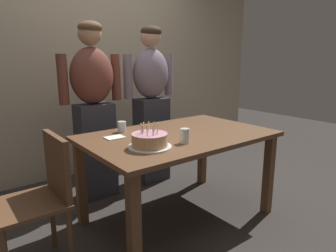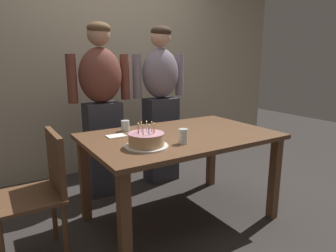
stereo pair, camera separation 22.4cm
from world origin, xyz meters
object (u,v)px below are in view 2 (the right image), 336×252
at_px(water_glass_near, 125,126).
at_px(person_woman_cardigan, 161,102).
at_px(birthday_cake, 146,140).
at_px(water_glass_far, 183,136).
at_px(napkin_stack, 116,136).
at_px(dining_chair, 42,187).
at_px(person_man_bearded, 102,108).

distance_m(water_glass_near, person_woman_cardigan, 0.80).
xyz_separation_m(birthday_cake, water_glass_near, (0.07, 0.51, -0.00)).
height_order(birthday_cake, water_glass_far, birthday_cake).
bearing_deg(birthday_cake, water_glass_near, 82.39).
distance_m(birthday_cake, water_glass_far, 0.27).
height_order(napkin_stack, dining_chair, dining_chair).
relative_size(birthday_cake, water_glass_far, 2.82).
height_order(birthday_cake, napkin_stack, birthday_cake).
relative_size(water_glass_near, person_woman_cardigan, 0.05).
bearing_deg(napkin_stack, water_glass_far, -52.47).
relative_size(water_glass_near, dining_chair, 0.10).
distance_m(person_man_bearded, dining_chair, 1.10).
bearing_deg(dining_chair, napkin_stack, 104.08).
bearing_deg(person_man_bearded, dining_chair, 47.49).
bearing_deg(water_glass_far, birthday_cake, 167.19).
height_order(birthday_cake, dining_chair, birthday_cake).
distance_m(water_glass_far, person_man_bearded, 1.08).
xyz_separation_m(person_man_bearded, person_woman_cardigan, (0.65, 0.00, 0.00)).
relative_size(napkin_stack, person_man_bearded, 0.09).
xyz_separation_m(water_glass_far, person_woman_cardigan, (0.43, 1.05, 0.08)).
distance_m(birthday_cake, water_glass_near, 0.51).
bearing_deg(dining_chair, water_glass_far, 72.67).
xyz_separation_m(birthday_cake, napkin_stack, (-0.07, 0.38, -0.04)).
bearing_deg(birthday_cake, napkin_stack, 100.54).
bearing_deg(water_glass_far, water_glass_near, 109.13).
distance_m(person_woman_cardigan, dining_chair, 1.60).
relative_size(water_glass_far, dining_chair, 0.12).
bearing_deg(water_glass_near, person_man_bearded, 93.01).
bearing_deg(water_glass_near, napkin_stack, -136.22).
relative_size(water_glass_far, napkin_stack, 0.74).
bearing_deg(water_glass_near, birthday_cake, -97.61).
distance_m(water_glass_near, dining_chair, 0.82).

